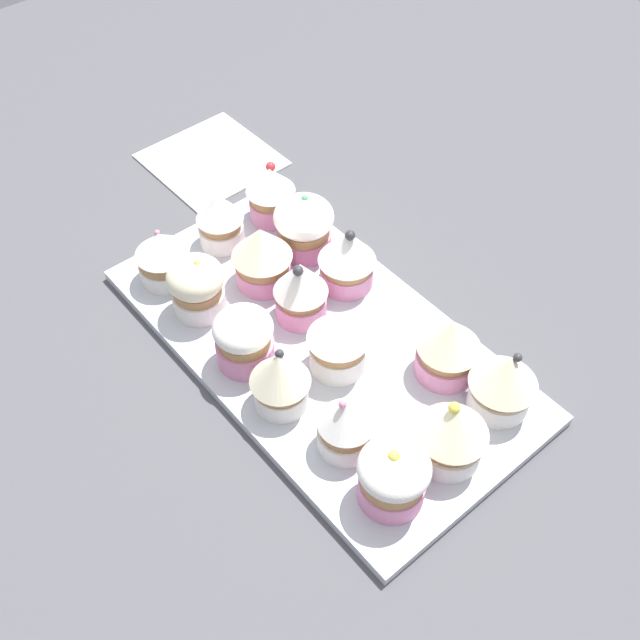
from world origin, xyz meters
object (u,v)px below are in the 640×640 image
at_px(cupcake_6, 220,218).
at_px(cupcake_5, 393,476).
at_px(cupcake_7, 262,255).
at_px(cupcake_11, 271,192).
at_px(napkin, 212,159).
at_px(cupcake_8, 301,289).
at_px(cupcake_1, 197,286).
at_px(cupcake_3, 280,378).
at_px(cupcake_13, 347,257).
at_px(cupcake_0, 162,256).
at_px(baking_tray, 320,342).
at_px(cupcake_15, 504,381).
at_px(cupcake_9, 338,340).
at_px(cupcake_12, 304,225).
at_px(cupcake_10, 449,435).
at_px(cupcake_4, 346,424).
at_px(cupcake_14, 449,346).
at_px(cupcake_2, 244,338).

bearing_deg(cupcake_6, cupcake_5, -11.65).
distance_m(cupcake_7, cupcake_11, 0.11).
relative_size(cupcake_6, napkin, 0.47).
bearing_deg(cupcake_8, cupcake_1, -134.75).
bearing_deg(cupcake_11, cupcake_5, -22.04).
xyz_separation_m(cupcake_3, cupcake_7, (-0.14, 0.09, 0.00)).
xyz_separation_m(cupcake_1, cupcake_13, (0.07, 0.15, 0.00)).
relative_size(cupcake_0, cupcake_5, 0.96).
height_order(baking_tray, cupcake_15, cupcake_15).
bearing_deg(cupcake_9, cupcake_12, 151.91).
bearing_deg(cupcake_6, cupcake_9, -3.91).
relative_size(cupcake_10, cupcake_12, 1.08).
relative_size(baking_tray, cupcake_4, 6.50).
height_order(cupcake_3, cupcake_7, same).
distance_m(cupcake_4, cupcake_12, 0.27).
bearing_deg(cupcake_5, cupcake_4, 176.60).
bearing_deg(cupcake_14, cupcake_1, -148.20).
relative_size(cupcake_5, cupcake_9, 0.92).
bearing_deg(cupcake_9, baking_tray, 167.51).
distance_m(cupcake_14, cupcake_15, 0.06).
xyz_separation_m(cupcake_6, cupcake_9, (0.22, -0.02, 0.00)).
distance_m(baking_tray, cupcake_5, 0.19).
bearing_deg(cupcake_5, cupcake_15, 91.49).
relative_size(cupcake_10, cupcake_13, 1.00).
xyz_separation_m(cupcake_4, cupcake_10, (0.07, 0.06, 0.01)).
height_order(cupcake_4, cupcake_10, cupcake_10).
bearing_deg(cupcake_1, napkin, 143.00).
relative_size(baking_tray, cupcake_8, 5.76).
bearing_deg(cupcake_9, cupcake_7, 174.27).
height_order(cupcake_2, cupcake_12, cupcake_12).
height_order(cupcake_7, cupcake_11, cupcake_7).
height_order(cupcake_14, napkin, cupcake_14).
distance_m(cupcake_3, cupcake_10, 0.16).
xyz_separation_m(cupcake_4, cupcake_13, (-0.16, 0.14, 0.00)).
bearing_deg(cupcake_14, cupcake_0, -153.65).
height_order(cupcake_7, cupcake_10, cupcake_10).
distance_m(baking_tray, cupcake_3, 0.10).
bearing_deg(napkin, cupcake_3, -25.00).
distance_m(cupcake_7, cupcake_15, 0.29).
height_order(cupcake_2, cupcake_7, cupcake_7).
xyz_separation_m(cupcake_6, cupcake_14, (0.30, 0.06, 0.00)).
bearing_deg(cupcake_0, cupcake_4, 2.01).
xyz_separation_m(cupcake_8, cupcake_14, (0.15, 0.06, -0.00)).
height_order(cupcake_6, cupcake_12, cupcake_12).
height_order(cupcake_6, cupcake_8, cupcake_8).
distance_m(cupcake_5, cupcake_13, 0.26).
relative_size(cupcake_5, cupcake_10, 0.89).
distance_m(cupcake_15, napkin, 0.51).
xyz_separation_m(cupcake_3, cupcake_12, (-0.15, 0.15, -0.00)).
bearing_deg(cupcake_2, cupcake_6, 152.53).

